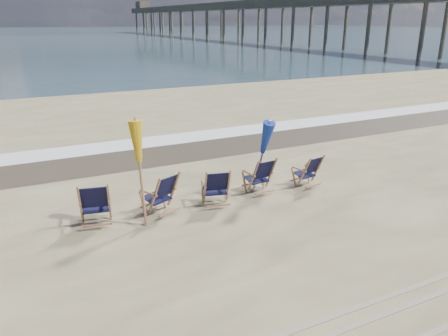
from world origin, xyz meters
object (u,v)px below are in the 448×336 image
object	(u,v)px
beach_chair_2	(228,187)
beach_chair_3	(271,174)
umbrella_yellow	(139,148)
fishing_pier	(236,16)
beach_chair_0	(109,203)
beach_chair_4	(318,169)
beach_chair_1	(174,190)
umbrella_blue	(261,136)

from	to	relation	value
beach_chair_2	beach_chair_3	world-z (taller)	beach_chair_3
umbrella_yellow	fishing_pier	distance (m)	82.39
beach_chair_0	beach_chair_2	bearing A→B (deg)	-172.63
beach_chair_0	beach_chair_2	xyz separation A→B (m)	(2.67, -0.21, -0.03)
beach_chair_2	beach_chair_0	bearing A→B (deg)	9.43
beach_chair_4	fishing_pier	xyz separation A→B (m)	(35.28, 71.79, 4.20)
fishing_pier	beach_chair_3	bearing A→B (deg)	-117.07
beach_chair_3	umbrella_yellow	world-z (taller)	umbrella_yellow
beach_chair_1	beach_chair_3	bearing A→B (deg)	156.94
beach_chair_4	umbrella_blue	bearing A→B (deg)	-20.82
beach_chair_2	umbrella_yellow	size ratio (longest dim) A/B	0.44
beach_chair_4	umbrella_yellow	world-z (taller)	umbrella_yellow
umbrella_blue	beach_chair_2	bearing A→B (deg)	-157.33
beach_chair_4	beach_chair_1	bearing A→B (deg)	-11.58
beach_chair_3	umbrella_yellow	size ratio (longest dim) A/B	0.44
beach_chair_3	beach_chair_4	distance (m)	1.34
beach_chair_0	fishing_pier	size ratio (longest dim) A/B	0.01
umbrella_yellow	umbrella_blue	world-z (taller)	umbrella_yellow
beach_chair_1	beach_chair_2	distance (m)	1.25
beach_chair_1	umbrella_yellow	xyz separation A→B (m)	(-0.81, -0.32, 1.18)
beach_chair_1	umbrella_blue	xyz separation A→B (m)	(2.35, 0.17, 0.94)
beach_chair_0	beach_chair_1	xyz separation A→B (m)	(1.46, 0.10, -0.01)
beach_chair_0	beach_chair_1	bearing A→B (deg)	-164.32
beach_chair_0	beach_chair_2	size ratio (longest dim) A/B	1.06
beach_chair_3	fishing_pier	size ratio (longest dim) A/B	0.01
fishing_pier	beach_chair_0	bearing A→B (deg)	-119.53
umbrella_blue	fishing_pier	bearing A→B (deg)	62.74
beach_chair_1	beach_chair_2	size ratio (longest dim) A/B	1.05
beach_chair_1	beach_chair_3	distance (m)	2.57
beach_chair_4	fishing_pier	size ratio (longest dim) A/B	0.01
beach_chair_3	beach_chair_0	bearing A→B (deg)	-3.29
beach_chair_2	umbrella_blue	xyz separation A→B (m)	(1.14, 0.48, 0.96)
umbrella_yellow	umbrella_blue	distance (m)	3.21
beach_chair_1	umbrella_blue	size ratio (longest dim) A/B	0.51
umbrella_yellow	beach_chair_3	bearing A→B (deg)	5.40
beach_chair_3	beach_chair_1	bearing A→B (deg)	-4.69
umbrella_yellow	umbrella_blue	size ratio (longest dim) A/B	1.13
beach_chair_0	beach_chair_3	xyz separation A→B (m)	(4.03, 0.10, -0.03)
beach_chair_0	beach_chair_4	bearing A→B (deg)	-168.65
beach_chair_1	fishing_pier	distance (m)	81.77
beach_chair_2	fishing_pier	bearing A→B (deg)	-104.01
umbrella_blue	beach_chair_4	bearing A→B (deg)	-11.27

